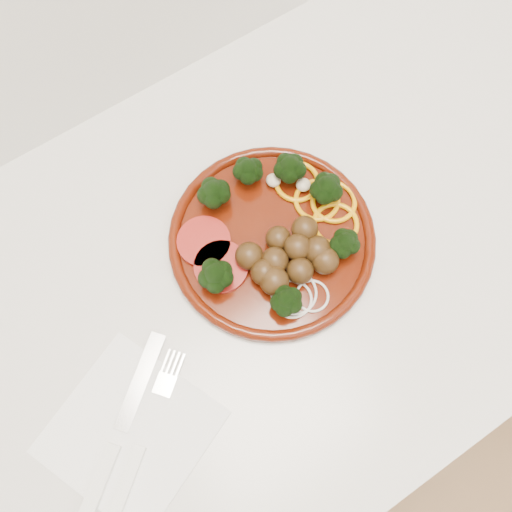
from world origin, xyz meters
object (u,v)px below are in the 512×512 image
napkin (130,432)px  knife (112,450)px  plate (275,238)px  fork (135,462)px

napkin → knife: bearing=-164.8°
plate → napkin: 0.28m
plate → fork: (-0.27, -0.13, -0.01)m
knife → plate: bearing=-17.8°
fork → napkin: bearing=33.3°
napkin → knife: size_ratio=0.90×
knife → fork: 0.03m
knife → fork: size_ratio=1.12×
fork → plate: bearing=-12.5°
knife → fork: knife is taller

